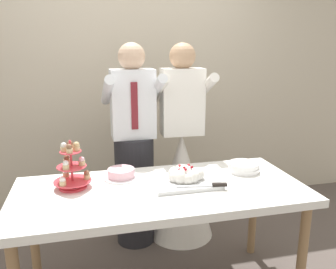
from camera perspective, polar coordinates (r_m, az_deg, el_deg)
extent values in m
cube|color=beige|center=(3.45, -6.73, 11.29)|extent=(5.20, 0.10, 2.90)
cube|color=white|center=(2.17, -1.17, -9.42)|extent=(1.80, 0.80, 0.05)
cylinder|color=olive|center=(2.41, 21.29, -18.40)|extent=(0.06, 0.06, 0.72)
cylinder|color=olive|center=(2.62, -21.30, -15.57)|extent=(0.06, 0.06, 0.72)
cylinder|color=olive|center=(2.88, 13.91, -12.17)|extent=(0.06, 0.06, 0.72)
cylinder|color=#D83F4C|center=(2.24, -15.43, -8.35)|extent=(0.17, 0.17, 0.01)
cylinder|color=#D83F4C|center=(2.19, -15.68, -4.80)|extent=(0.01, 0.01, 0.31)
cylinder|color=#D83F4C|center=(2.23, -15.50, -7.42)|extent=(0.23, 0.23, 0.01)
cylinder|color=#D1B784|center=(2.23, -13.28, -6.82)|extent=(0.04, 0.04, 0.03)
sphere|color=brown|center=(2.22, -13.31, -6.24)|extent=(0.04, 0.04, 0.04)
cylinder|color=#D1B784|center=(2.29, -16.52, -6.38)|extent=(0.04, 0.04, 0.03)
sphere|color=white|center=(2.29, -16.57, -5.82)|extent=(0.04, 0.04, 0.04)
cylinder|color=#D1B784|center=(2.16, -17.00, -7.73)|extent=(0.04, 0.04, 0.03)
sphere|color=white|center=(2.15, -17.04, -7.14)|extent=(0.04, 0.04, 0.04)
cylinder|color=#D83F4C|center=(2.19, -15.66, -5.11)|extent=(0.18, 0.18, 0.01)
cylinder|color=#D1B784|center=(2.18, -14.07, -4.61)|extent=(0.04, 0.04, 0.03)
sphere|color=#EAB7C6|center=(2.18, -14.10, -4.02)|extent=(0.04, 0.04, 0.04)
cylinder|color=#D1B784|center=(2.24, -16.40, -4.28)|extent=(0.04, 0.04, 0.03)
sphere|color=brown|center=(2.23, -16.44, -3.70)|extent=(0.04, 0.04, 0.04)
cylinder|color=#D1B784|center=(2.14, -16.52, -5.20)|extent=(0.04, 0.04, 0.03)
sphere|color=white|center=(2.13, -16.56, -4.59)|extent=(0.04, 0.04, 0.04)
cylinder|color=#D83F4C|center=(2.17, -15.83, -2.73)|extent=(0.13, 0.13, 0.01)
cylinder|color=#D1B784|center=(2.16, -14.88, -2.24)|extent=(0.04, 0.04, 0.03)
sphere|color=#D6B27A|center=(2.15, -14.92, -1.63)|extent=(0.04, 0.04, 0.04)
cylinder|color=#D1B784|center=(2.20, -15.88, -2.04)|extent=(0.04, 0.04, 0.03)
sphere|color=brown|center=(2.19, -15.92, -1.44)|extent=(0.04, 0.04, 0.04)
cylinder|color=#D1B784|center=(2.17, -16.83, -2.33)|extent=(0.04, 0.04, 0.03)
sphere|color=white|center=(2.16, -16.87, -1.72)|extent=(0.04, 0.04, 0.04)
cylinder|color=#D1B784|center=(2.13, -15.98, -2.58)|extent=(0.04, 0.04, 0.03)
sphere|color=brown|center=(2.12, -16.03, -1.97)|extent=(0.04, 0.04, 0.04)
cube|color=silver|center=(2.22, 2.82, -7.84)|extent=(0.42, 0.31, 0.02)
sphere|color=white|center=(2.23, 4.88, -6.59)|extent=(0.09, 0.09, 0.09)
sphere|color=white|center=(2.25, 3.46, -6.45)|extent=(0.08, 0.08, 0.08)
sphere|color=white|center=(2.28, 2.23, -6.04)|extent=(0.09, 0.09, 0.09)
sphere|color=white|center=(2.24, 1.13, -6.46)|extent=(0.09, 0.09, 0.09)
sphere|color=white|center=(2.19, 1.20, -7.02)|extent=(0.08, 0.08, 0.08)
sphere|color=white|center=(2.17, 2.27, -7.08)|extent=(0.10, 0.10, 0.10)
sphere|color=white|center=(2.16, 3.22, -7.31)|extent=(0.08, 0.08, 0.08)
sphere|color=white|center=(2.19, 4.00, -6.99)|extent=(0.09, 0.09, 0.09)
sphere|color=white|center=(2.20, 2.84, -6.46)|extent=(0.11, 0.11, 0.11)
sphere|color=#B21923|center=(2.18, 3.96, -5.41)|extent=(0.02, 0.02, 0.02)
sphere|color=#DB474C|center=(2.19, 1.93, -5.16)|extent=(0.02, 0.02, 0.02)
sphere|color=#B21923|center=(2.14, 2.93, -5.78)|extent=(0.02, 0.02, 0.02)
sphere|color=#B21923|center=(2.20, 3.43, -5.09)|extent=(0.02, 0.02, 0.02)
sphere|color=#B21923|center=(2.19, 3.07, -5.44)|extent=(0.02, 0.02, 0.02)
sphere|color=#B21923|center=(2.17, 2.71, -5.53)|extent=(0.02, 0.02, 0.02)
sphere|color=#B21923|center=(2.17, 1.91, -5.85)|extent=(0.02, 0.02, 0.02)
cube|color=silver|center=(2.12, 4.51, -8.48)|extent=(0.23, 0.07, 0.00)
cube|color=black|center=(2.14, 8.53, -8.20)|extent=(0.09, 0.04, 0.02)
cylinder|color=white|center=(2.49, 12.40, -5.88)|extent=(0.21, 0.21, 0.01)
cylinder|color=white|center=(2.48, 12.43, -5.63)|extent=(0.21, 0.21, 0.01)
cylinder|color=white|center=(2.48, 12.52, -5.43)|extent=(0.21, 0.21, 0.01)
cylinder|color=white|center=(2.47, 12.37, -5.17)|extent=(0.21, 0.21, 0.01)
cylinder|color=white|center=(2.47, 12.45, -4.96)|extent=(0.21, 0.21, 0.01)
cylinder|color=white|center=(2.46, 12.43, -4.71)|extent=(0.21, 0.21, 0.01)
cylinder|color=white|center=(2.33, -7.73, -7.05)|extent=(0.24, 0.24, 0.01)
cylinder|color=#EAB7C6|center=(2.32, -7.76, -6.28)|extent=(0.18, 0.18, 0.06)
cylinder|color=#232328|center=(2.93, -5.49, -9.15)|extent=(0.32, 0.32, 0.92)
cube|color=white|center=(2.73, -5.85, 5.06)|extent=(0.34, 0.21, 0.54)
sphere|color=#D8B293|center=(2.70, -6.05, 12.73)|extent=(0.21, 0.21, 0.21)
cylinder|color=white|center=(2.69, -9.98, 7.12)|extent=(0.08, 0.49, 0.28)
cylinder|color=white|center=(2.75, -2.01, 7.47)|extent=(0.08, 0.49, 0.28)
cube|color=maroon|center=(2.62, -5.56, 4.70)|extent=(0.05, 0.01, 0.36)
cone|color=white|center=(3.02, 2.19, -8.37)|extent=(0.56, 0.56, 0.92)
cube|color=white|center=(2.82, 2.33, 5.43)|extent=(0.35, 0.21, 0.54)
sphere|color=tan|center=(2.79, 2.41, 12.85)|extent=(0.21, 0.21, 0.21)
cylinder|color=white|center=(2.77, -1.40, 7.53)|extent=(0.10, 0.49, 0.28)
cylinder|color=white|center=(2.86, 6.18, 7.66)|extent=(0.10, 0.49, 0.28)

